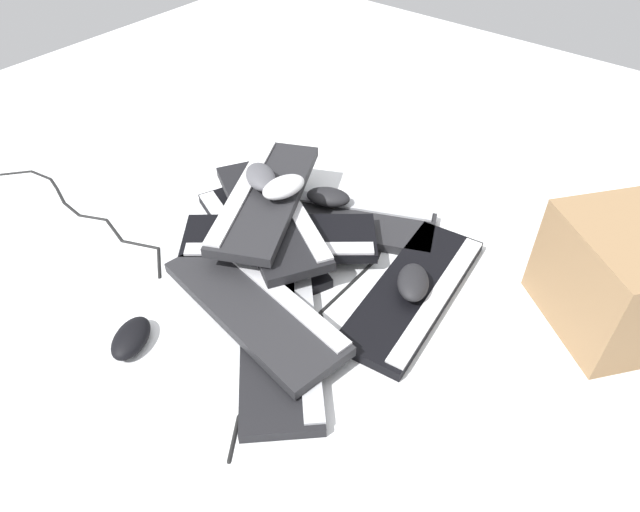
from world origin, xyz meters
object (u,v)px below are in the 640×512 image
object	(u,v)px
mouse_2	(131,338)
keyboard_7	(265,196)
keyboard_2	(259,238)
mouse_1	(261,177)
mouse_0	(413,282)
keyboard_6	(255,306)
mouse_3	(284,187)
keyboard_0	(415,292)
keyboard_4	(280,239)
keyboard_5	(272,214)
mouse_4	(328,197)
cardboard_box	(623,278)
keyboard_3	(280,337)
keyboard_1	(344,221)

from	to	relation	value
mouse_2	keyboard_7	bearing A→B (deg)	157.40
keyboard_2	mouse_1	xyz separation A→B (m)	(-0.04, 0.06, 0.13)
keyboard_7	mouse_0	bearing A→B (deg)	3.42
keyboard_6	mouse_3	xyz separation A→B (m)	(-0.14, 0.25, 0.10)
keyboard_0	keyboard_4	world-z (taller)	keyboard_4
keyboard_4	mouse_3	distance (m)	0.12
keyboard_6	keyboard_7	xyz separation A→B (m)	(-0.18, 0.23, 0.06)
mouse_0	keyboard_2	bearing A→B (deg)	-109.92
mouse_0	keyboard_5	bearing A→B (deg)	-114.30
mouse_1	mouse_3	world-z (taller)	same
mouse_4	keyboard_0	bearing A→B (deg)	-43.79
cardboard_box	keyboard_3	bearing A→B (deg)	-136.00
keyboard_7	mouse_3	world-z (taller)	mouse_3
keyboard_5	mouse_0	size ratio (longest dim) A/B	4.15
keyboard_4	mouse_4	xyz separation A→B (m)	(-0.01, 0.19, 0.01)
keyboard_5	keyboard_6	bearing A→B (deg)	-55.38
keyboard_2	keyboard_7	xyz separation A→B (m)	(-0.01, 0.04, 0.09)
keyboard_0	keyboard_5	size ratio (longest dim) A/B	1.00
keyboard_3	keyboard_5	world-z (taller)	keyboard_5
keyboard_0	mouse_1	world-z (taller)	mouse_1
keyboard_4	mouse_2	distance (m)	0.39
mouse_0	mouse_2	bearing A→B (deg)	-68.65
mouse_0	cardboard_box	world-z (taller)	cardboard_box
keyboard_2	cardboard_box	distance (m)	0.78
keyboard_7	mouse_2	xyz separation A→B (m)	(0.03, -0.43, -0.08)
keyboard_6	mouse_0	world-z (taller)	mouse_0
mouse_2	keyboard_6	bearing A→B (deg)	116.87
keyboard_6	mouse_1	bearing A→B (deg)	129.86
keyboard_1	cardboard_box	size ratio (longest dim) A/B	1.74
mouse_1	mouse_0	bearing A→B (deg)	33.42
keyboard_7	mouse_3	bearing A→B (deg)	22.81
keyboard_7	cardboard_box	size ratio (longest dim) A/B	1.74
keyboard_0	mouse_2	world-z (taller)	mouse_2
keyboard_6	mouse_4	distance (m)	0.39
keyboard_2	cardboard_box	world-z (taller)	cardboard_box
keyboard_6	mouse_2	distance (m)	0.25
keyboard_2	keyboard_5	bearing A→B (deg)	62.53
keyboard_3	mouse_3	xyz separation A→B (m)	(-0.21, 0.26, 0.13)
keyboard_3	keyboard_5	distance (m)	0.33
keyboard_0	keyboard_7	xyz separation A→B (m)	(-0.40, -0.03, 0.09)
keyboard_3	cardboard_box	distance (m)	0.68
keyboard_5	mouse_2	bearing A→B (deg)	-89.62
mouse_3	mouse_1	bearing A→B (deg)	-77.14
keyboard_3	keyboard_7	bearing A→B (deg)	136.92
mouse_4	mouse_0	bearing A→B (deg)	-45.56
keyboard_5	mouse_1	world-z (taller)	mouse_1
mouse_2	mouse_4	bearing A→B (deg)	149.20
mouse_4	mouse_1	bearing A→B (deg)	-150.28
keyboard_4	mouse_2	bearing A→B (deg)	-96.95
mouse_0	mouse_3	distance (m)	0.36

